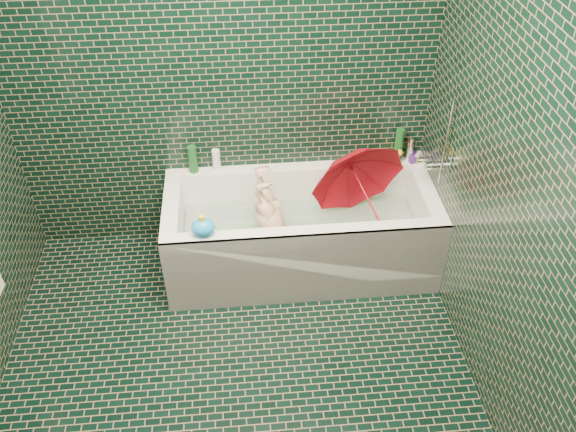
{
  "coord_description": "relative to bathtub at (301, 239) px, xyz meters",
  "views": [
    {
      "loc": [
        0.09,
        -1.93,
        2.85
      ],
      "look_at": [
        0.35,
        0.82,
        0.57
      ],
      "focal_mm": 38.0,
      "sensor_mm": 36.0,
      "label": 1
    }
  ],
  "objects": [
    {
      "name": "water",
      "position": [
        0.0,
        0.02,
        0.09
      ],
      "size": [
        1.48,
        0.53,
        0.0
      ],
      "primitive_type": "cube",
      "color": "silver",
      "rests_on": "bathtub"
    },
    {
      "name": "soap_bottle_a",
      "position": [
        0.8,
        0.3,
        0.34
      ],
      "size": [
        0.11,
        0.11,
        0.23
      ],
      "primitive_type": "imported",
      "rotation": [
        0.0,
        0.0,
        -0.34
      ],
      "color": "white",
      "rests_on": "bathtub"
    },
    {
      "name": "bottle_right_pump",
      "position": [
        0.76,
        0.35,
        0.42
      ],
      "size": [
        0.06,
        0.06,
        0.17
      ],
      "primitive_type": "cylinder",
      "rotation": [
        0.0,
        0.0,
        0.38
      ],
      "color": "silver",
      "rests_on": "bathtub"
    },
    {
      "name": "bottle_left_short",
      "position": [
        -0.52,
        0.36,
        0.41
      ],
      "size": [
        0.07,
        0.07,
        0.15
      ],
      "primitive_type": "cylinder",
      "rotation": [
        0.0,
        0.0,
        -0.42
      ],
      "color": "white",
      "rests_on": "bathtub"
    },
    {
      "name": "rubber_duck",
      "position": [
        0.65,
        0.31,
        0.38
      ],
      "size": [
        0.13,
        0.09,
        0.1
      ],
      "rotation": [
        0.0,
        0.0,
        0.15
      ],
      "color": "yellow",
      "rests_on": "bathtub"
    },
    {
      "name": "bath_toy",
      "position": [
        -0.59,
        -0.29,
        0.4
      ],
      "size": [
        0.14,
        0.12,
        0.14
      ],
      "rotation": [
        0.0,
        0.0,
        -0.06
      ],
      "color": "#1B95F8",
      "rests_on": "bathtub"
    },
    {
      "name": "bottle_left_tall",
      "position": [
        -0.67,
        0.35,
        0.43
      ],
      "size": [
        0.07,
        0.07,
        0.19
      ],
      "primitive_type": "cylinder",
      "rotation": [
        0.0,
        0.0,
        -0.27
      ],
      "color": "#164D1E",
      "rests_on": "bathtub"
    },
    {
      "name": "bathtub",
      "position": [
        0.0,
        0.0,
        0.0
      ],
      "size": [
        1.7,
        0.75,
        0.55
      ],
      "color": "white",
      "rests_on": "floor"
    },
    {
      "name": "soap_bottle_c",
      "position": [
        0.66,
        0.34,
        0.34
      ],
      "size": [
        0.16,
        0.16,
        0.17
      ],
      "primitive_type": "imported",
      "rotation": [
        0.0,
        0.0,
        0.28
      ],
      "color": "#164D1E",
      "rests_on": "bathtub"
    },
    {
      "name": "child",
      "position": [
        -0.16,
        -0.02,
        0.1
      ],
      "size": [
        0.92,
        0.41,
        0.37
      ],
      "primitive_type": "imported",
      "rotation": [
        -1.38,
        0.0,
        -1.68
      ],
      "color": "#DCA689",
      "rests_on": "bathtub"
    },
    {
      "name": "wall_back",
      "position": [
        -0.45,
        0.39,
        1.04
      ],
      "size": [
        2.8,
        0.0,
        2.8
      ],
      "primitive_type": "plane",
      "rotation": [
        1.57,
        0.0,
        0.0
      ],
      "color": "black",
      "rests_on": "floor"
    },
    {
      "name": "bottle_right_tall",
      "position": [
        0.68,
        0.35,
        0.46
      ],
      "size": [
        0.06,
        0.06,
        0.24
      ],
      "primitive_type": "cylinder",
      "rotation": [
        0.0,
        0.0,
        0.09
      ],
      "color": "#164D1E",
      "rests_on": "bathtub"
    },
    {
      "name": "floor",
      "position": [
        -0.45,
        -1.01,
        -0.21
      ],
      "size": [
        2.8,
        2.8,
        0.0
      ],
      "primitive_type": "plane",
      "color": "black",
      "rests_on": "ground"
    },
    {
      "name": "umbrella",
      "position": [
        0.39,
        0.0,
        0.36
      ],
      "size": [
        0.86,
        0.81,
        0.88
      ],
      "primitive_type": "imported",
      "rotation": [
        0.36,
        -0.43,
        0.13
      ],
      "color": "red",
      "rests_on": "bathtub"
    },
    {
      "name": "bath_mat",
      "position": [
        0.0,
        0.02,
        -0.06
      ],
      "size": [
        1.35,
        0.47,
        0.01
      ],
      "primitive_type": "cube",
      "color": "green",
      "rests_on": "bathtub"
    },
    {
      "name": "faucet",
      "position": [
        0.81,
        0.01,
        0.56
      ],
      "size": [
        0.18,
        0.19,
        0.55
      ],
      "color": "silver",
      "rests_on": "wall_right"
    },
    {
      "name": "soap_bottle_b",
      "position": [
        0.8,
        0.3,
        0.34
      ],
      "size": [
        0.1,
        0.1,
        0.18
      ],
      "primitive_type": "imported",
      "rotation": [
        0.0,
        0.0,
        0.21
      ],
      "color": "#492079",
      "rests_on": "bathtub"
    },
    {
      "name": "wall_right",
      "position": [
        0.85,
        -1.01,
        1.04
      ],
      "size": [
        0.0,
        2.8,
        2.8
      ],
      "primitive_type": "plane",
      "rotation": [
        1.57,
        0.0,
        -1.57
      ],
      "color": "black",
      "rests_on": "floor"
    }
  ]
}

